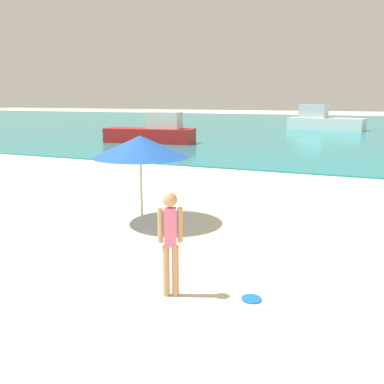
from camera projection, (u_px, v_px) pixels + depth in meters
name	position (u px, v px, depth m)	size (l,w,h in m)	color
water	(336.00, 126.00, 43.47)	(160.00, 60.00, 0.06)	teal
person_standing	(170.00, 238.00, 5.98)	(0.32, 0.20, 1.53)	tan
frisbee	(251.00, 299.00, 6.02)	(0.28, 0.28, 0.03)	blue
boat_near	(153.00, 132.00, 26.72)	(5.79, 2.49, 1.91)	red
boat_far	(323.00, 121.00, 37.96)	(6.74, 3.05, 2.21)	white
beach_umbrella	(140.00, 147.00, 9.41)	(2.14, 2.14, 1.99)	#B7B7BC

